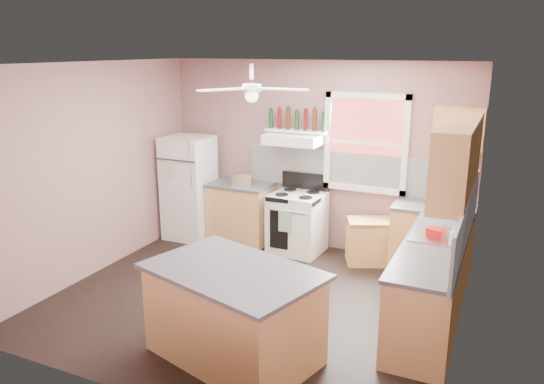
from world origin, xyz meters
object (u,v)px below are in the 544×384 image
at_px(stove, 297,223).
at_px(cart, 370,241).
at_px(refrigerator, 189,188).
at_px(island, 234,315).
at_px(toaster, 241,180).

distance_m(stove, cart, 1.07).
xyz_separation_m(refrigerator, island, (2.21, -2.66, -0.36)).
bearing_deg(cart, refrigerator, 159.35).
xyz_separation_m(refrigerator, toaster, (0.87, 0.07, 0.20)).
bearing_deg(stove, cart, 4.46).
height_order(refrigerator, stove, refrigerator).
bearing_deg(refrigerator, cart, 1.55).
distance_m(refrigerator, cart, 2.85).
height_order(refrigerator, toaster, refrigerator).
xyz_separation_m(refrigerator, cart, (2.81, 0.13, -0.48)).
xyz_separation_m(stove, island, (0.47, -2.77, 0.00)).
relative_size(refrigerator, stove, 1.83).
bearing_deg(cart, toaster, 158.45).
bearing_deg(toaster, stove, -21.83).
bearing_deg(toaster, refrigerator, 160.11).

